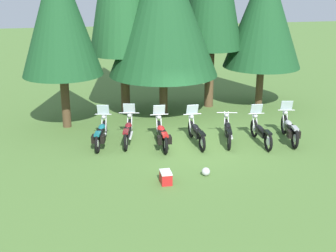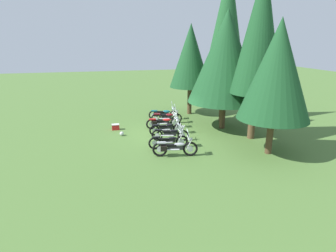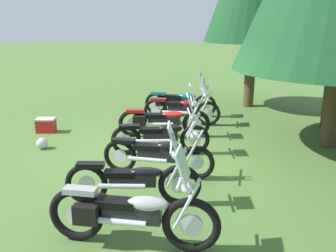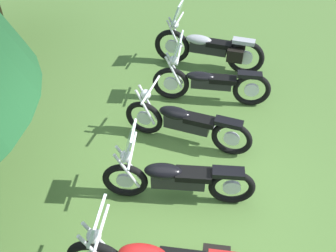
{
  "view_description": "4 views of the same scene",
  "coord_description": "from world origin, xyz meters",
  "px_view_note": "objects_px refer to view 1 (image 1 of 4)",
  "views": [
    {
      "loc": [
        -4.21,
        -15.36,
        6.01
      ],
      "look_at": [
        -1.03,
        -0.02,
        0.76
      ],
      "focal_mm": 49.05,
      "sensor_mm": 36.0,
      "label": 1
    },
    {
      "loc": [
        16.31,
        -3.98,
        5.65
      ],
      "look_at": [
        0.73,
        -0.13,
        0.76
      ],
      "focal_mm": 30.09,
      "sensor_mm": 36.0,
      "label": 2
    },
    {
      "loc": [
        7.91,
        -0.08,
        2.92
      ],
      "look_at": [
        0.25,
        0.1,
        0.71
      ],
      "focal_mm": 40.26,
      "sensor_mm": 36.0,
      "label": 3
    },
    {
      "loc": [
        -3.43,
        -0.22,
        4.62
      ],
      "look_at": [
        0.95,
        0.16,
        0.59
      ],
      "focal_mm": 41.0,
      "sensor_mm": 36.0,
      "label": 4
    }
  ],
  "objects_px": {
    "motorcycle_2": "(162,134)",
    "pine_tree_4": "(264,13)",
    "motorcycle_4": "(228,131)",
    "pine_tree_2": "(163,7)",
    "motorcycle_3": "(196,132)",
    "motorcycle_1": "(128,131)",
    "pine_tree_0": "(59,14)",
    "motorcycle_5": "(261,132)",
    "motorcycle_6": "(290,129)",
    "picnic_cooler": "(166,177)",
    "motorcycle_0": "(101,133)",
    "dropped_helmet": "(206,172)"
  },
  "relations": [
    {
      "from": "motorcycle_2",
      "to": "pine_tree_4",
      "type": "bearing_deg",
      "value": -49.03
    },
    {
      "from": "motorcycle_4",
      "to": "picnic_cooler",
      "type": "xyz_separation_m",
      "value": [
        -2.95,
        -2.98,
        -0.25
      ]
    },
    {
      "from": "motorcycle_1",
      "to": "pine_tree_2",
      "type": "xyz_separation_m",
      "value": [
        1.99,
        3.33,
        4.19
      ]
    },
    {
      "from": "pine_tree_2",
      "to": "pine_tree_4",
      "type": "height_order",
      "value": "pine_tree_2"
    },
    {
      "from": "motorcycle_4",
      "to": "pine_tree_2",
      "type": "bearing_deg",
      "value": 36.67
    },
    {
      "from": "motorcycle_4",
      "to": "pine_tree_2",
      "type": "height_order",
      "value": "pine_tree_2"
    },
    {
      "from": "motorcycle_2",
      "to": "dropped_helmet",
      "type": "height_order",
      "value": "motorcycle_2"
    },
    {
      "from": "motorcycle_0",
      "to": "motorcycle_6",
      "type": "relative_size",
      "value": 0.96
    },
    {
      "from": "motorcycle_4",
      "to": "pine_tree_2",
      "type": "xyz_separation_m",
      "value": [
        -1.64,
        4.01,
        4.23
      ]
    },
    {
      "from": "motorcycle_5",
      "to": "motorcycle_1",
      "type": "bearing_deg",
      "value": 80.22
    },
    {
      "from": "motorcycle_2",
      "to": "motorcycle_3",
      "type": "relative_size",
      "value": 1.07
    },
    {
      "from": "motorcycle_4",
      "to": "pine_tree_0",
      "type": "relative_size",
      "value": 0.31
    },
    {
      "from": "motorcycle_0",
      "to": "picnic_cooler",
      "type": "bearing_deg",
      "value": -141.85
    },
    {
      "from": "motorcycle_2",
      "to": "pine_tree_2",
      "type": "bearing_deg",
      "value": -9.31
    },
    {
      "from": "motorcycle_5",
      "to": "pine_tree_2",
      "type": "height_order",
      "value": "pine_tree_2"
    },
    {
      "from": "motorcycle_6",
      "to": "pine_tree_2",
      "type": "bearing_deg",
      "value": 53.37
    },
    {
      "from": "motorcycle_4",
      "to": "motorcycle_6",
      "type": "distance_m",
      "value": 2.33
    },
    {
      "from": "motorcycle_4",
      "to": "pine_tree_4",
      "type": "bearing_deg",
      "value": -19.96
    },
    {
      "from": "motorcycle_0",
      "to": "dropped_helmet",
      "type": "bearing_deg",
      "value": -124.67
    },
    {
      "from": "motorcycle_6",
      "to": "pine_tree_2",
      "type": "xyz_separation_m",
      "value": [
        -3.93,
        4.38,
        4.18
      ]
    },
    {
      "from": "pine_tree_2",
      "to": "motorcycle_4",
      "type": "bearing_deg",
      "value": -67.75
    },
    {
      "from": "motorcycle_1",
      "to": "pine_tree_0",
      "type": "bearing_deg",
      "value": 55.7
    },
    {
      "from": "pine_tree_0",
      "to": "picnic_cooler",
      "type": "relative_size",
      "value": 14.15
    },
    {
      "from": "motorcycle_5",
      "to": "motorcycle_6",
      "type": "distance_m",
      "value": 1.15
    },
    {
      "from": "motorcycle_5",
      "to": "picnic_cooler",
      "type": "bearing_deg",
      "value": 125.16
    },
    {
      "from": "pine_tree_0",
      "to": "pine_tree_4",
      "type": "relative_size",
      "value": 1.03
    },
    {
      "from": "motorcycle_1",
      "to": "motorcycle_4",
      "type": "xyz_separation_m",
      "value": [
        3.63,
        -0.68,
        -0.03
      ]
    },
    {
      "from": "motorcycle_1",
      "to": "motorcycle_3",
      "type": "distance_m",
      "value": 2.51
    },
    {
      "from": "motorcycle_5",
      "to": "picnic_cooler",
      "type": "height_order",
      "value": "motorcycle_5"
    },
    {
      "from": "motorcycle_0",
      "to": "motorcycle_6",
      "type": "height_order",
      "value": "motorcycle_6"
    },
    {
      "from": "motorcycle_1",
      "to": "motorcycle_3",
      "type": "relative_size",
      "value": 0.99
    },
    {
      "from": "motorcycle_1",
      "to": "motorcycle_5",
      "type": "distance_m",
      "value": 4.89
    },
    {
      "from": "motorcycle_2",
      "to": "pine_tree_4",
      "type": "distance_m",
      "value": 8.03
    },
    {
      "from": "motorcycle_5",
      "to": "pine_tree_2",
      "type": "distance_m",
      "value": 6.69
    },
    {
      "from": "motorcycle_6",
      "to": "picnic_cooler",
      "type": "bearing_deg",
      "value": 127.9
    },
    {
      "from": "motorcycle_1",
      "to": "motorcycle_5",
      "type": "xyz_separation_m",
      "value": [
        4.77,
        -1.06,
        -0.02
      ]
    },
    {
      "from": "motorcycle_4",
      "to": "picnic_cooler",
      "type": "height_order",
      "value": "motorcycle_4"
    },
    {
      "from": "picnic_cooler",
      "to": "dropped_helmet",
      "type": "distance_m",
      "value": 1.36
    },
    {
      "from": "motorcycle_0",
      "to": "pine_tree_4",
      "type": "distance_m",
      "value": 9.41
    },
    {
      "from": "pine_tree_4",
      "to": "motorcycle_6",
      "type": "bearing_deg",
      "value": -99.07
    },
    {
      "from": "motorcycle_1",
      "to": "motorcycle_2",
      "type": "bearing_deg",
      "value": -103.43
    },
    {
      "from": "motorcycle_1",
      "to": "dropped_helmet",
      "type": "distance_m",
      "value": 3.94
    },
    {
      "from": "motorcycle_5",
      "to": "picnic_cooler",
      "type": "xyz_separation_m",
      "value": [
        -4.09,
        -2.6,
        -0.26
      ]
    },
    {
      "from": "pine_tree_0",
      "to": "motorcycle_0",
      "type": "bearing_deg",
      "value": -63.14
    },
    {
      "from": "motorcycle_3",
      "to": "motorcycle_6",
      "type": "height_order",
      "value": "motorcycle_6"
    },
    {
      "from": "motorcycle_3",
      "to": "motorcycle_6",
      "type": "distance_m",
      "value": 3.51
    },
    {
      "from": "motorcycle_4",
      "to": "pine_tree_0",
      "type": "distance_m",
      "value": 7.77
    },
    {
      "from": "pine_tree_2",
      "to": "picnic_cooler",
      "type": "distance_m",
      "value": 8.4
    },
    {
      "from": "motorcycle_2",
      "to": "motorcycle_6",
      "type": "distance_m",
      "value": 4.78
    },
    {
      "from": "motorcycle_4",
      "to": "motorcycle_6",
      "type": "bearing_deg",
      "value": -84.72
    }
  ]
}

